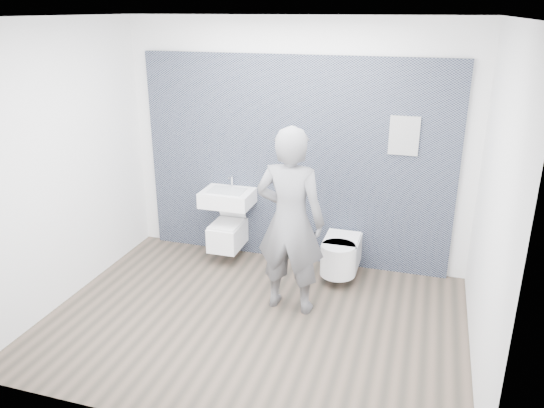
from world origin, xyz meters
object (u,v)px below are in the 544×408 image
(visitor, at_px, (290,221))
(washbasin, at_px, (227,197))
(toilet_square, at_px, (228,233))
(toilet_rounded, at_px, (340,255))

(visitor, bearing_deg, washbasin, -38.28)
(washbasin, height_order, toilet_square, washbasin)
(visitor, bearing_deg, toilet_rounded, -114.03)
(washbasin, height_order, toilet_rounded, washbasin)
(washbasin, bearing_deg, toilet_square, -90.00)
(toilet_rounded, bearing_deg, washbasin, 175.22)
(toilet_square, relative_size, visitor, 0.34)
(washbasin, height_order, visitor, visitor)
(washbasin, relative_size, visitor, 0.31)
(toilet_square, xyz_separation_m, toilet_rounded, (1.38, -0.09, -0.05))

